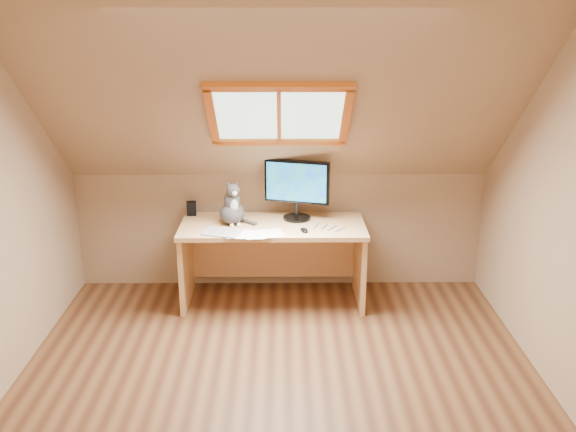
{
  "coord_description": "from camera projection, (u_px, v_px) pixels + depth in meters",
  "views": [
    {
      "loc": [
        0.03,
        -3.53,
        2.35
      ],
      "look_at": [
        0.06,
        1.0,
        0.87
      ],
      "focal_mm": 40.0,
      "sensor_mm": 36.0,
      "label": 1
    }
  ],
  "objects": [
    {
      "name": "papers",
      "position": [
        259.0,
        235.0,
        4.94
      ],
      "size": [
        0.33,
        0.27,
        0.0
      ],
      "color": "white",
      "rests_on": "desk"
    },
    {
      "name": "cat",
      "position": [
        232.0,
        208.0,
        5.16
      ],
      "size": [
        0.27,
        0.3,
        0.37
      ],
      "color": "#453F3D",
      "rests_on": "desk"
    },
    {
      "name": "monitor",
      "position": [
        297.0,
        186.0,
        5.22
      ],
      "size": [
        0.53,
        0.23,
        0.5
      ],
      "color": "black",
      "rests_on": "desk"
    },
    {
      "name": "ground",
      "position": [
        279.0,
        395.0,
        4.08
      ],
      "size": [
        3.5,
        3.5,
        0.0
      ],
      "primitive_type": "plane",
      "color": "brown",
      "rests_on": "ground"
    },
    {
      "name": "graphics_tablet",
      "position": [
        222.0,
        232.0,
        4.97
      ],
      "size": [
        0.33,
        0.27,
        0.01
      ],
      "primitive_type": "cube",
      "rotation": [
        0.0,
        0.0,
        -0.3
      ],
      "color": "#B2B2B7",
      "rests_on": "desk"
    },
    {
      "name": "desk_speaker",
      "position": [
        191.0,
        208.0,
        5.4
      ],
      "size": [
        0.09,
        0.09,
        0.11
      ],
      "primitive_type": "cube",
      "rotation": [
        0.0,
        0.0,
        0.13
      ],
      "color": "black",
      "rests_on": "desk"
    },
    {
      "name": "room_shell",
      "position": [
        278.0,
        181.0,
        3.55
      ],
      "size": [
        3.52,
        3.52,
        2.41
      ],
      "color": "#A18461",
      "rests_on": "ground"
    },
    {
      "name": "desk",
      "position": [
        273.0,
        246.0,
        5.31
      ],
      "size": [
        1.49,
        0.65,
        0.68
      ],
      "color": "#E3A86C",
      "rests_on": "ground"
    },
    {
      "name": "cables",
      "position": [
        316.0,
        228.0,
        5.07
      ],
      "size": [
        0.51,
        0.26,
        0.01
      ],
      "color": "silver",
      "rests_on": "desk"
    },
    {
      "name": "mouse",
      "position": [
        304.0,
        230.0,
        5.0
      ],
      "size": [
        0.08,
        0.11,
        0.03
      ],
      "primitive_type": "ellipsoid",
      "rotation": [
        0.0,
        0.0,
        0.41
      ],
      "color": "black",
      "rests_on": "desk"
    }
  ]
}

